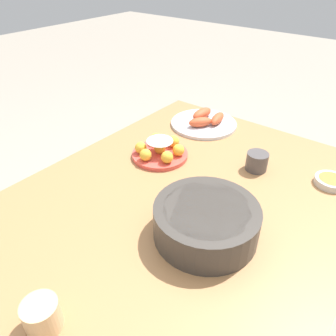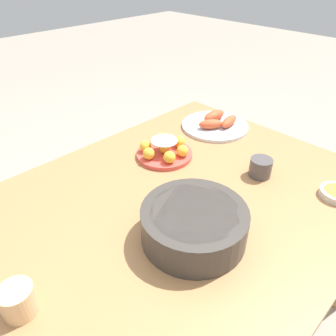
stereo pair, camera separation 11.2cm
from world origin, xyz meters
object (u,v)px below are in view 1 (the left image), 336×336
object	(u,v)px
seafood_platter	(205,121)
sauce_bowl	(331,181)
cake_plate	(160,151)
serving_bowl	(206,221)
dining_table	(177,223)
cup_near	(42,316)
cup_far	(257,161)

from	to	relation	value
seafood_platter	sauce_bowl	bearing A→B (deg)	79.00
cake_plate	serving_bowl	xyz separation A→B (m)	(0.24, 0.36, 0.03)
dining_table	sauce_bowl	world-z (taller)	sauce_bowl
dining_table	serving_bowl	distance (m)	0.20
sauce_bowl	cup_near	size ratio (longest dim) A/B	1.39
sauce_bowl	cup_near	xyz separation A→B (m)	(0.89, -0.33, 0.02)
cup_far	cake_plate	bearing A→B (deg)	-65.65
serving_bowl	cup_far	xyz separation A→B (m)	(-0.39, -0.03, -0.02)
cake_plate	seafood_platter	distance (m)	0.33
sauce_bowl	cup_near	distance (m)	0.95
serving_bowl	cup_near	xyz separation A→B (m)	(0.43, -0.12, -0.02)
cake_plate	cup_far	size ratio (longest dim) A/B	2.76
serving_bowl	cake_plate	bearing A→B (deg)	-123.79
cup_near	cake_plate	bearing A→B (deg)	-160.55
cake_plate	serving_bowl	size ratio (longest dim) A/B	0.74
serving_bowl	seafood_platter	distance (m)	0.68
dining_table	cup_near	distance (m)	0.51
seafood_platter	cake_plate	bearing A→B (deg)	2.40
cake_plate	cup_near	distance (m)	0.71
seafood_platter	cup_near	world-z (taller)	cup_near
serving_bowl	seafood_platter	size ratio (longest dim) A/B	0.98
sauce_bowl	cup_far	world-z (taller)	cup_far
dining_table	cup_far	distance (m)	0.36
dining_table	cake_plate	distance (m)	0.30
serving_bowl	dining_table	bearing A→B (deg)	-113.50
serving_bowl	cup_near	distance (m)	0.45
sauce_bowl	seafood_platter	size ratio (longest dim) A/B	0.37
dining_table	seafood_platter	world-z (taller)	seafood_platter
seafood_platter	cup_near	bearing A→B (deg)	14.05
cake_plate	sauce_bowl	xyz separation A→B (m)	(-0.22, 0.56, -0.01)
seafood_platter	cup_far	distance (m)	0.39
cup_near	sauce_bowl	bearing A→B (deg)	159.88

